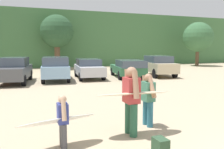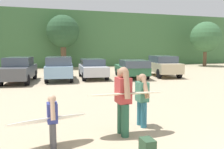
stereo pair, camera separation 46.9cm
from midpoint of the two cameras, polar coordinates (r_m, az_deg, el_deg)
The scene contains 13 objects.
hillside_ridge at distance 33.78m, azimuth -11.10°, elevation 7.99°, with size 108.00×12.00×6.47m, color #427042.
tree_center at distance 26.21m, azimuth -11.04°, elevation 9.92°, with size 3.42×3.42×5.67m.
tree_left at distance 31.29m, azimuth 21.77°, elevation 8.25°, with size 3.62×3.62×5.32m.
parked_car_dark_gray at distance 16.72m, azimuth -20.50°, elevation 1.13°, with size 2.43×4.56×1.64m.
parked_car_sky_blue at distance 16.93m, azimuth -11.58°, elevation 1.58°, with size 2.36×4.40×1.64m.
parked_car_silver at distance 17.76m, azimuth -3.86°, elevation 1.50°, with size 2.21×4.20×1.42m.
parked_car_forest_green at distance 18.03m, azimuth 5.51°, elevation 1.55°, with size 2.68×4.66×1.36m.
parked_car_champagne at distance 19.47m, azimuth 12.63°, elevation 2.15°, with size 2.47×4.43×1.61m.
person_adult at distance 6.25m, azimuth 4.82°, elevation -5.34°, with size 0.33×0.72×1.79m.
person_child at distance 5.65m, azimuth -11.63°, elevation -10.06°, with size 0.23×0.59×1.23m.
person_companion at distance 7.03m, azimuth 9.05°, elevation -5.26°, with size 0.29×0.72×1.54m.
surfboard_cream at distance 6.28m, azimuth 5.44°, elevation -4.57°, with size 2.12×0.75×0.19m.
surfboard_white at distance 5.73m, azimuth -12.68°, elevation -10.43°, with size 1.92×0.84×0.28m.
Camera 2 is at (-4.51, -2.26, 2.29)m, focal length 38.51 mm.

